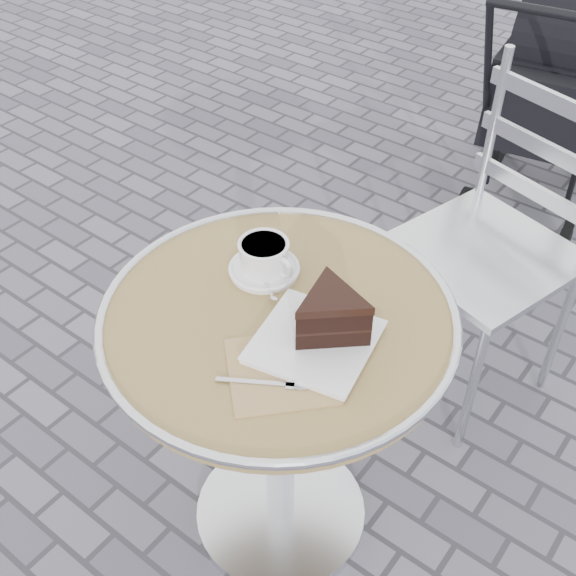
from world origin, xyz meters
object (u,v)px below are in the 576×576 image
Objects in this scene: cappuccino_set at (264,259)px; baby_stroller at (556,100)px; cafe_table at (279,370)px; cake_plate_set at (326,321)px; bistro_chair at (516,210)px.

cappuccino_set is 1.75m from baby_stroller.
baby_stroller reaches higher than cappuccino_set.
cake_plate_set reaches higher than cafe_table.
cafe_table is at bearing -85.97° from bistro_chair.
cake_plate_set is at bearing -77.87° from bistro_chair.
bistro_chair is (0.17, 0.81, 0.03)m from cafe_table.
cappuccino_set is 0.16× the size of baby_stroller.
cake_plate_set is 0.37× the size of bistro_chair.
baby_stroller is (0.02, 1.72, -0.33)m from cappuccino_set.
cappuccino_set is 0.79m from bistro_chair.
cappuccino_set is at bearing 140.45° from cafe_table.
cake_plate_set is at bearing -1.82° from cafe_table.
cafe_table is 4.79× the size of cappuccino_set.
cake_plate_set is (0.22, -0.09, 0.02)m from cappuccino_set.
cappuccino_set is 0.16× the size of bistro_chair.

